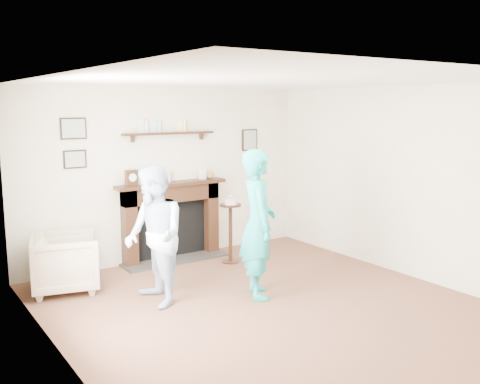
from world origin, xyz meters
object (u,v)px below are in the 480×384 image
Objects in this scene: pedestal_table at (230,221)px; man at (156,304)px; armchair at (67,290)px; woman at (258,295)px.

man is at bearing -150.76° from pedestal_table.
pedestal_table is at bearing -78.88° from armchair.
woman reaches higher than armchair.
armchair is 2.35m from woman.
woman reaches higher than man.
armchair is 2.40m from pedestal_table.
armchair is 1.25m from man.
woman is (1.84, -1.46, 0.00)m from armchair.
man is 1.63× the size of pedestal_table.
woman is at bearing -114.06° from armchair.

